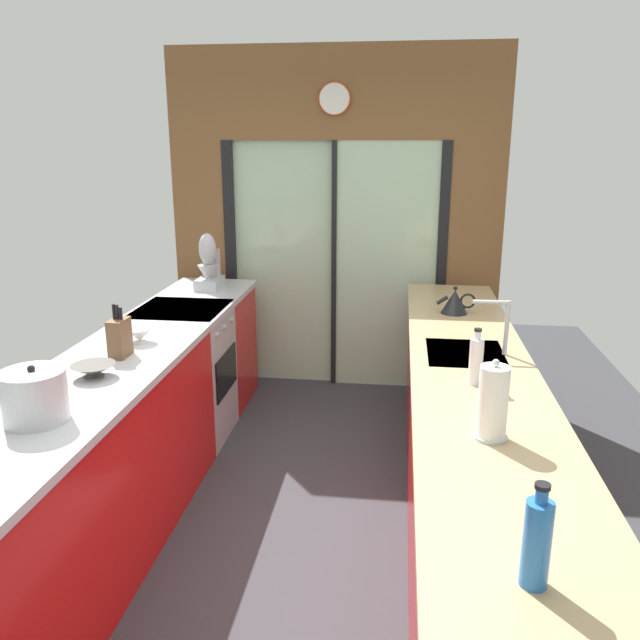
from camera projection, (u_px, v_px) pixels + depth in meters
ground_plane at (302, 493)px, 3.78m from camera, size 5.04×7.60×0.02m
back_wall_unit at (335, 202)px, 5.08m from camera, size 2.64×0.12×2.70m
left_counter_run at (114, 448)px, 3.31m from camera, size 0.62×3.80×0.92m
right_counter_run at (468, 453)px, 3.25m from camera, size 0.62×3.80×0.92m
sink_faucet at (501, 319)px, 3.29m from camera, size 0.19×0.02×0.29m
oven_range at (185, 374)px, 4.38m from camera, size 0.60×0.60×0.92m
mixing_bowl_near at (94, 370)px, 3.01m from camera, size 0.21×0.21×0.06m
mixing_bowl_far at (139, 335)px, 3.53m from camera, size 0.17×0.17×0.08m
knife_block at (120, 337)px, 3.28m from camera, size 0.08×0.14×0.28m
stand_mixer at (209, 267)px, 4.78m from camera, size 0.17×0.27×0.42m
stock_pot at (35, 396)px, 2.53m from camera, size 0.26×0.26×0.24m
kettle at (455, 302)px, 4.11m from camera, size 0.25×0.17×0.18m
soap_bottle_near at (537, 542)px, 1.58m from camera, size 0.07×0.07×0.28m
soap_bottle_far at (476, 360)px, 2.91m from camera, size 0.06×0.06×0.27m
paper_towel_roll at (493, 403)px, 2.37m from camera, size 0.13×0.13×0.31m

